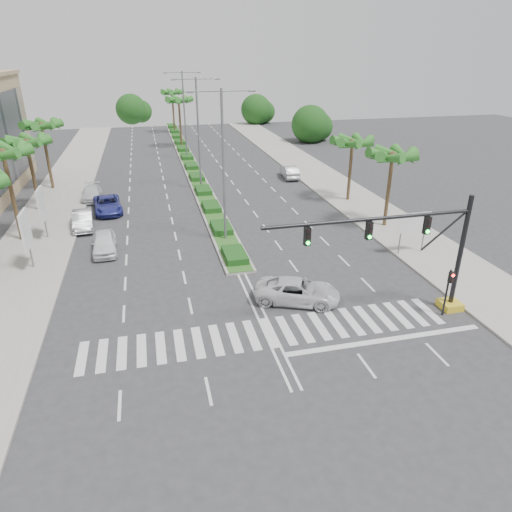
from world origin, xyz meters
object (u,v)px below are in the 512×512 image
(car_parked_a, at_px, (104,243))
(car_right, at_px, (290,172))
(car_parked_c, at_px, (108,205))
(car_crossing, at_px, (298,291))
(car_parked_d, at_px, (92,193))
(car_parked_b, at_px, (83,220))

(car_parked_a, bearing_deg, car_right, 38.54)
(car_parked_c, bearing_deg, car_crossing, -66.30)
(car_crossing, bearing_deg, car_parked_c, 53.71)
(car_parked_d, relative_size, car_right, 1.01)
(car_parked_a, xyz_separation_m, car_parked_d, (-2.19, 14.89, -0.08))
(car_crossing, distance_m, car_right, 30.77)
(car_parked_a, relative_size, car_right, 0.97)
(car_crossing, bearing_deg, car_parked_b, 63.36)
(car_crossing, bearing_deg, car_parked_d, 52.12)
(car_parked_a, relative_size, car_crossing, 0.85)
(car_parked_a, height_order, car_crossing, car_parked_a)
(car_parked_a, distance_m, car_parked_c, 10.11)
(car_parked_b, height_order, car_parked_d, car_parked_b)
(car_parked_b, relative_size, car_right, 1.01)
(car_parked_c, xyz_separation_m, car_crossing, (12.54, -21.03, -0.02))
(car_parked_b, distance_m, car_parked_c, 4.52)
(car_parked_d, bearing_deg, car_parked_c, -68.97)
(car_parked_a, distance_m, car_crossing, 16.41)
(car_parked_c, height_order, car_right, car_right)
(car_right, bearing_deg, car_parked_b, 33.07)
(car_parked_a, bearing_deg, car_parked_c, 88.67)
(car_parked_b, bearing_deg, car_right, 23.57)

